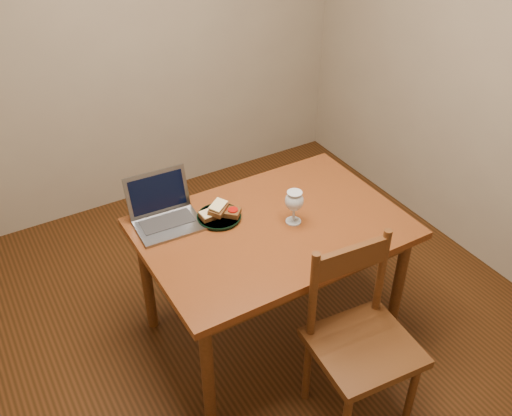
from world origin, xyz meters
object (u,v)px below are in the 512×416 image
table (272,239)px  laptop (164,210)px  milk_glass (294,207)px  chair (362,334)px  plate (219,217)px

table → laptop: size_ratio=3.88×
milk_glass → laptop: (-0.55, 0.35, -0.03)m
milk_glass → laptop: bearing=147.8°
chair → milk_glass: 0.69m
laptop → chair: bearing=-58.9°
milk_glass → laptop: laptop is taller
chair → plate: (-0.28, 0.83, 0.23)m
milk_glass → table: bearing=165.4°
plate → laptop: laptop is taller
table → chair: (0.07, -0.65, -0.14)m
plate → laptop: 0.28m
plate → table: bearing=-42.4°
table → chair: 0.66m
chair → plate: bearing=113.5°
table → milk_glass: (0.11, -0.03, 0.18)m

